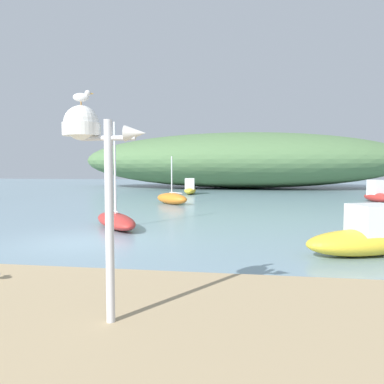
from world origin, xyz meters
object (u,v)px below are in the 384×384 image
(motorboat_west_reach, at_px, (366,237))
(sailboat_east_reach, at_px, (172,198))
(mast_structure, at_px, (91,144))
(motorboat_near_shore, at_px, (190,188))
(sailboat_off_point, at_px, (116,220))
(seagull_on_radar, at_px, (82,96))
(motorboat_far_left, at_px, (377,194))

(motorboat_west_reach, bearing_deg, sailboat_east_reach, 121.76)
(mast_structure, distance_m, motorboat_near_shore, 27.82)
(sailboat_off_point, distance_m, motorboat_near_shore, 18.61)
(seagull_on_radar, xyz_separation_m, motorboat_near_shore, (-2.84, 27.58, -2.83))
(sailboat_east_reach, relative_size, motorboat_near_shore, 0.90)
(mast_structure, height_order, motorboat_west_reach, mast_structure)
(seagull_on_radar, bearing_deg, motorboat_near_shore, 95.89)
(sailboat_off_point, bearing_deg, motorboat_near_shore, 89.99)
(motorboat_near_shore, xyz_separation_m, motorboat_west_reach, (8.22, -21.94, 0.01))
(seagull_on_radar, distance_m, sailboat_east_reach, 18.93)
(sailboat_east_reach, height_order, motorboat_west_reach, sailboat_east_reach)
(mast_structure, distance_m, sailboat_east_reach, 18.86)
(sailboat_east_reach, xyz_separation_m, motorboat_west_reach, (7.97, -12.88, 0.13))
(sailboat_east_reach, bearing_deg, sailboat_off_point, -91.53)
(sailboat_off_point, bearing_deg, seagull_on_radar, -72.39)
(sailboat_east_reach, bearing_deg, mast_structure, -81.69)
(sailboat_off_point, bearing_deg, sailboat_east_reach, 88.47)
(motorboat_west_reach, bearing_deg, sailboat_off_point, 157.96)
(mast_structure, height_order, sailboat_east_reach, mast_structure)
(seagull_on_radar, xyz_separation_m, sailboat_off_point, (-2.85, 8.97, -3.02))
(seagull_on_radar, distance_m, motorboat_west_reach, 8.29)
(sailboat_off_point, relative_size, motorboat_far_left, 1.53)
(seagull_on_radar, bearing_deg, motorboat_far_left, 63.81)
(seagull_on_radar, distance_m, motorboat_far_left, 24.89)
(mast_structure, relative_size, motorboat_near_shore, 0.89)
(mast_structure, xyz_separation_m, motorboat_west_reach, (5.26, 5.64, -2.17))
(motorboat_west_reach, bearing_deg, seagull_on_radar, -133.65)
(seagull_on_radar, relative_size, motorboat_west_reach, 0.08)
(motorboat_far_left, bearing_deg, mast_structure, -115.95)
(mast_structure, distance_m, motorboat_far_left, 24.78)
(seagull_on_radar, height_order, motorboat_west_reach, seagull_on_radar)
(seagull_on_radar, distance_m, sailboat_off_point, 9.88)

